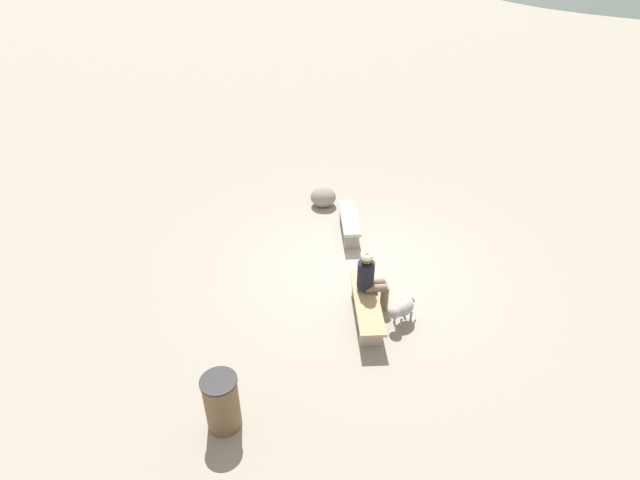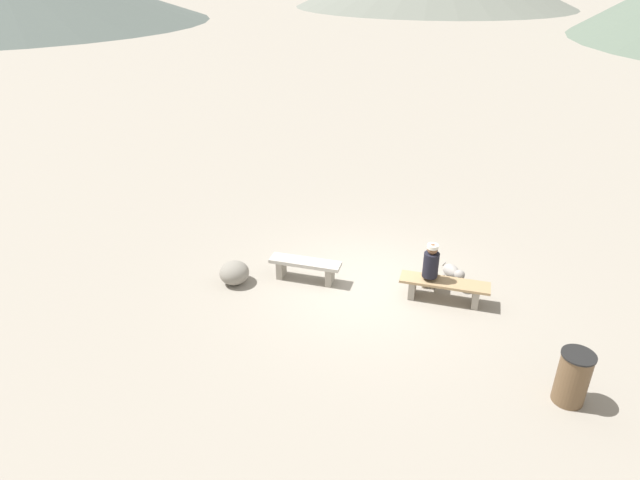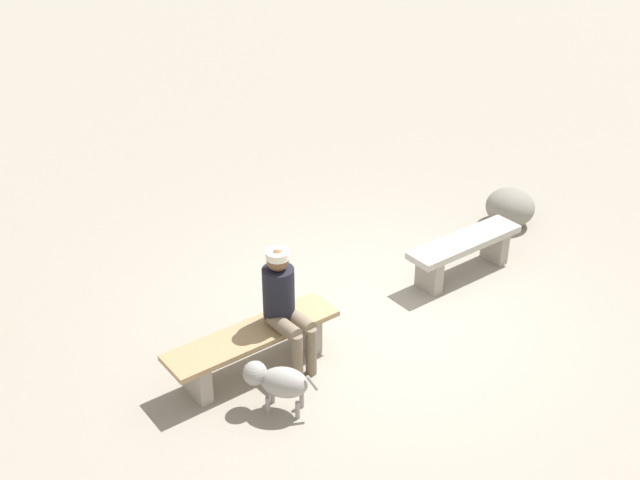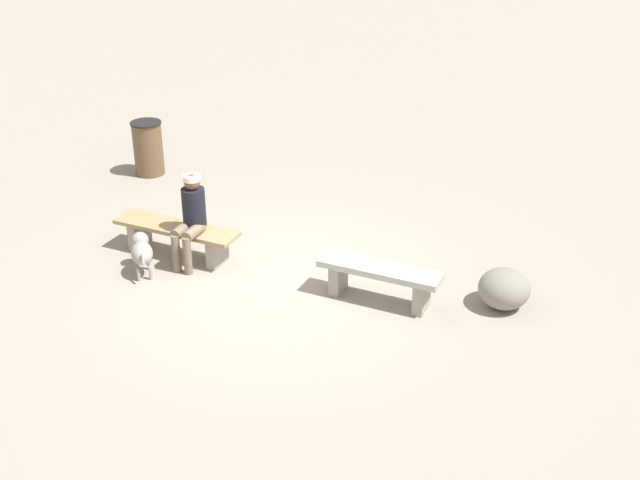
% 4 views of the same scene
% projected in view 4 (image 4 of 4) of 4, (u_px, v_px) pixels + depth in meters
% --- Properties ---
extents(ground, '(210.00, 210.00, 0.06)m').
position_uv_depth(ground, '(279.00, 283.00, 10.41)').
color(ground, gray).
extents(bench_left, '(1.55, 0.45, 0.48)m').
position_uv_depth(bench_left, '(379.00, 277.00, 9.82)').
color(bench_left, gray).
rests_on(bench_left, ground).
extents(bench_right, '(1.80, 0.53, 0.45)m').
position_uv_depth(bench_right, '(177.00, 235.00, 10.91)').
color(bench_right, gray).
rests_on(bench_right, ground).
extents(seated_person, '(0.32, 0.59, 1.24)m').
position_uv_depth(seated_person, '(191.00, 214.00, 10.54)').
color(seated_person, black).
rests_on(seated_person, ground).
extents(dog, '(0.52, 0.59, 0.49)m').
position_uv_depth(dog, '(142.00, 251.00, 10.46)').
color(dog, gray).
rests_on(dog, ground).
extents(trash_bin, '(0.52, 0.52, 0.91)m').
position_uv_depth(trash_bin, '(148.00, 148.00, 13.52)').
color(trash_bin, brown).
rests_on(trash_bin, ground).
extents(boulder, '(0.72, 0.74, 0.49)m').
position_uv_depth(boulder, '(504.00, 289.00, 9.75)').
color(boulder, gray).
rests_on(boulder, ground).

